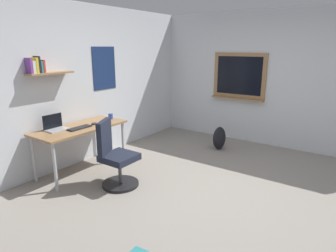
# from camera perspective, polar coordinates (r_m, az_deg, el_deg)

# --- Properties ---
(ground_plane) EXTENTS (5.20, 5.20, 0.00)m
(ground_plane) POSITION_cam_1_polar(r_m,az_deg,el_deg) (4.16, 9.44, -12.50)
(ground_plane) COLOR gray
(ground_plane) RESTS_ON ground
(wall_back) EXTENTS (5.00, 0.30, 2.60)m
(wall_back) POSITION_cam_1_polar(r_m,az_deg,el_deg) (5.24, -14.97, 7.97)
(wall_back) COLOR silver
(wall_back) RESTS_ON ground
(wall_right) EXTENTS (0.22, 5.00, 2.60)m
(wall_right) POSITION_cam_1_polar(r_m,az_deg,el_deg) (6.04, 20.11, 8.44)
(wall_right) COLOR silver
(wall_right) RESTS_ON ground
(desk) EXTENTS (1.44, 0.63, 0.73)m
(desk) POSITION_cam_1_polar(r_m,az_deg,el_deg) (4.70, -16.71, -0.98)
(desk) COLOR #997047
(desk) RESTS_ON ground
(office_chair) EXTENTS (0.54, 0.56, 0.95)m
(office_chair) POSITION_cam_1_polar(r_m,az_deg,el_deg) (4.18, -10.31, -6.22)
(office_chair) COLOR black
(office_chair) RESTS_ON ground
(laptop) EXTENTS (0.31, 0.21, 0.23)m
(laptop) POSITION_cam_1_polar(r_m,az_deg,el_deg) (4.61, -21.13, -0.05)
(laptop) COLOR #ADAFB5
(laptop) RESTS_ON desk
(keyboard) EXTENTS (0.37, 0.13, 0.02)m
(keyboard) POSITION_cam_1_polar(r_m,az_deg,el_deg) (4.58, -16.87, -0.35)
(keyboard) COLOR black
(keyboard) RESTS_ON desk
(computer_mouse) EXTENTS (0.10, 0.06, 0.03)m
(computer_mouse) POSITION_cam_1_polar(r_m,az_deg,el_deg) (4.75, -14.25, 0.47)
(computer_mouse) COLOR #262628
(computer_mouse) RESTS_ON desk
(coffee_mug) EXTENTS (0.08, 0.08, 0.09)m
(coffee_mug) POSITION_cam_1_polar(r_m,az_deg,el_deg) (5.04, -11.14, 1.86)
(coffee_mug) COLOR #334CA5
(coffee_mug) RESTS_ON desk
(backpack) EXTENTS (0.32, 0.22, 0.44)m
(backpack) POSITION_cam_1_polar(r_m,az_deg,el_deg) (5.70, 9.98, -2.34)
(backpack) COLOR black
(backpack) RESTS_ON ground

